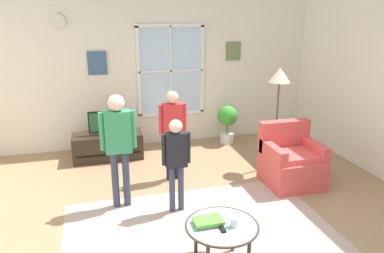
% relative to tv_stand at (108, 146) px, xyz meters
% --- Properties ---
extents(ground_plane, '(6.59, 6.74, 0.02)m').
position_rel_tv_stand_xyz_m(ground_plane, '(0.89, -2.49, -0.23)').
color(ground_plane, '#9E7A56').
extents(back_wall, '(5.99, 0.17, 2.99)m').
position_rel_tv_stand_xyz_m(back_wall, '(0.89, 0.63, 1.27)').
color(back_wall, silver).
rests_on(back_wall, ground_plane).
extents(area_rug, '(3.02, 2.30, 0.01)m').
position_rel_tv_stand_xyz_m(area_rug, '(0.88, -2.66, -0.21)').
color(area_rug, tan).
rests_on(area_rug, ground_plane).
extents(tv_stand, '(1.14, 0.48, 0.44)m').
position_rel_tv_stand_xyz_m(tv_stand, '(0.00, 0.00, 0.00)').
color(tv_stand, '#2D2319').
rests_on(tv_stand, ground_plane).
extents(television, '(0.58, 0.08, 0.39)m').
position_rel_tv_stand_xyz_m(television, '(0.00, -0.00, 0.43)').
color(television, '#4C4C4C').
rests_on(television, tv_stand).
extents(armchair, '(0.76, 0.74, 0.87)m').
position_rel_tv_stand_xyz_m(armchair, '(2.50, -1.65, 0.11)').
color(armchair, '#D14C47').
rests_on(armchair, ground_plane).
extents(coffee_table, '(0.71, 0.71, 0.46)m').
position_rel_tv_stand_xyz_m(coffee_table, '(0.92, -3.14, 0.21)').
color(coffee_table, '#99B2B7').
rests_on(coffee_table, ground_plane).
extents(book_stack, '(0.28, 0.19, 0.05)m').
position_rel_tv_stand_xyz_m(book_stack, '(0.80, -3.09, 0.27)').
color(book_stack, '#AB999E').
rests_on(book_stack, coffee_table).
extents(cup, '(0.07, 0.07, 0.09)m').
position_rel_tv_stand_xyz_m(cup, '(1.02, -3.19, 0.29)').
color(cup, white).
rests_on(cup, coffee_table).
extents(remote_near_books, '(0.10, 0.14, 0.02)m').
position_rel_tv_stand_xyz_m(remote_near_books, '(0.89, -3.03, 0.25)').
color(remote_near_books, black).
rests_on(remote_near_books, coffee_table).
extents(remote_near_cup, '(0.04, 0.14, 0.02)m').
position_rel_tv_stand_xyz_m(remote_near_cup, '(0.90, -3.20, 0.25)').
color(remote_near_cup, black).
rests_on(remote_near_cup, coffee_table).
extents(person_red_shirt, '(0.40, 0.18, 1.34)m').
position_rel_tv_stand_xyz_m(person_red_shirt, '(0.89, -1.08, 0.62)').
color(person_red_shirt, black).
rests_on(person_red_shirt, ground_plane).
extents(person_green_shirt, '(0.44, 0.20, 1.46)m').
position_rel_tv_stand_xyz_m(person_green_shirt, '(0.09, -1.69, 0.70)').
color(person_green_shirt, '#333851').
rests_on(person_green_shirt, ground_plane).
extents(person_black_shirt, '(0.36, 0.16, 1.19)m').
position_rel_tv_stand_xyz_m(person_black_shirt, '(0.74, -1.99, 0.53)').
color(person_black_shirt, '#333851').
rests_on(person_black_shirt, ground_plane).
extents(potted_plant_by_window, '(0.37, 0.37, 0.72)m').
position_rel_tv_stand_xyz_m(potted_plant_by_window, '(2.21, 0.21, 0.23)').
color(potted_plant_by_window, silver).
rests_on(potted_plant_by_window, ground_plane).
extents(floor_lamp, '(0.32, 0.32, 1.60)m').
position_rel_tv_stand_xyz_m(floor_lamp, '(2.55, -1.06, 1.11)').
color(floor_lamp, black).
rests_on(floor_lamp, ground_plane).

